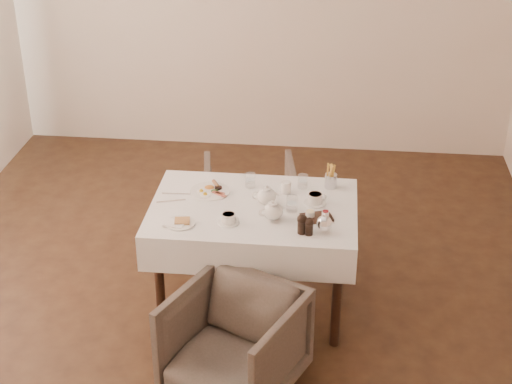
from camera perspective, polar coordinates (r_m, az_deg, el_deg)
The scene contains 20 objects.
table at distance 4.91m, azimuth -0.19°, elevation -2.24°, with size 1.28×0.88×0.75m.
armchair_near at distance 4.46m, azimuth -1.60°, elevation -10.94°, with size 0.66×0.68×0.62m, color #473C34.
armchair_far at distance 5.80m, azimuth -0.43°, elevation -0.84°, with size 0.66×0.68×0.62m, color #473C34.
breakfast_plate at distance 5.02m, azimuth -3.34°, elevation 0.11°, with size 0.26×0.26×0.03m.
side_plate at distance 4.68m, azimuth -5.62°, elevation -2.26°, with size 0.19×0.18×0.02m.
teapot_centre at distance 4.84m, azimuth 0.76°, elevation -0.21°, with size 0.17×0.13×0.13m, color white, non-canonical shape.
teapot_front at distance 4.68m, azimuth 1.24°, elevation -1.32°, with size 0.17×0.13×0.13m, color white, non-canonical shape.
creamer at distance 4.99m, azimuth 2.20°, elevation 0.34°, with size 0.06×0.06×0.07m, color white.
teacup_near at distance 4.66m, azimuth -2.01°, elevation -1.97°, with size 0.13×0.13×0.06m.
teacup_far at distance 4.88m, azimuth 4.32°, elevation -0.53°, with size 0.14×0.14×0.07m.
glass_left at distance 5.06m, azimuth -0.42°, elevation 0.87°, with size 0.07×0.07×0.09m, color silver.
glass_mid at distance 4.78m, azimuth 2.64°, elevation -0.86°, with size 0.07×0.07×0.10m, color silver.
glass_right at distance 5.06m, azimuth 3.42°, elevation 0.78°, with size 0.06×0.06×0.09m, color silver.
condiment_board at distance 4.73m, azimuth 4.42°, elevation -1.78°, with size 0.21×0.18×0.05m.
pepper_mill_left at distance 4.55m, azimuth 3.36°, elevation -2.32°, with size 0.06×0.06×0.12m, color black, non-canonical shape.
pepper_mill_right at distance 4.54m, azimuth 3.89°, elevation -2.50°, with size 0.05×0.05×0.11m, color black, non-canonical shape.
silver_pot at distance 4.58m, azimuth 4.99°, elevation -2.21°, with size 0.11×0.09×0.12m, color white, non-canonical shape.
fries_cup at distance 5.06m, azimuth 5.47°, elevation 1.07°, with size 0.08×0.08×0.17m.
cutlery_fork at distance 5.02m, azimuth -5.81°, elevation -0.13°, with size 0.01×0.19×0.00m, color silver.
cutlery_knife at distance 4.94m, azimuth -6.20°, elevation -0.65°, with size 0.01×0.18×0.00m, color silver.
Camera 1 is at (0.67, -4.26, 3.12)m, focal length 55.00 mm.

